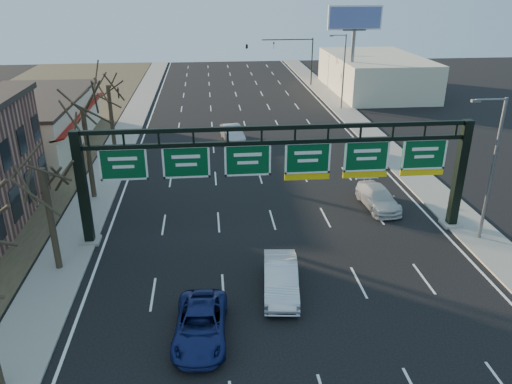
{
  "coord_description": "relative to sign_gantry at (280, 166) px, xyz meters",
  "views": [
    {
      "loc": [
        -4.14,
        -20.18,
        15.17
      ],
      "look_at": [
        -1.38,
        7.46,
        3.2
      ],
      "focal_mm": 35.0,
      "sensor_mm": 36.0,
      "label": 1
    }
  ],
  "objects": [
    {
      "name": "traffic_signal_mast",
      "position": [
        5.53,
        47.0,
        0.87
      ],
      "size": [
        10.16,
        0.54,
        7.0
      ],
      "color": "black",
      "rests_on": "ground"
    },
    {
      "name": "cream_strip",
      "position": [
        -21.64,
        21.0,
        -2.27
      ],
      "size": [
        10.9,
        18.4,
        4.7
      ],
      "color": "beige",
      "rests_on": "ground"
    },
    {
      "name": "sidewalk_right",
      "position": [
        12.64,
        12.0,
        -4.57
      ],
      "size": [
        3.0,
        120.0,
        0.12
      ],
      "primitive_type": "cube",
      "color": "gray",
      "rests_on": "ground"
    },
    {
      "name": "ground",
      "position": [
        -0.16,
        -8.0,
        -4.63
      ],
      "size": [
        160.0,
        160.0,
        0.0
      ],
      "primitive_type": "plane",
      "color": "black",
      "rests_on": "ground"
    },
    {
      "name": "streetlight_near",
      "position": [
        12.31,
        -2.0,
        0.45
      ],
      "size": [
        2.15,
        0.22,
        9.0
      ],
      "color": "slate",
      "rests_on": "sidewalk_right"
    },
    {
      "name": "car_white_wagon",
      "position": [
        7.61,
        3.31,
        -3.91
      ],
      "size": [
        2.34,
        5.09,
        1.44
      ],
      "primitive_type": "imported",
      "rotation": [
        0.0,
        0.0,
        0.07
      ],
      "color": "silver",
      "rests_on": "ground"
    },
    {
      "name": "sign_gantry",
      "position": [
        0.0,
        0.0,
        0.0
      ],
      "size": [
        24.6,
        1.2,
        7.2
      ],
      "color": "black",
      "rests_on": "ground"
    },
    {
      "name": "car_blue_suv",
      "position": [
        -4.98,
        -9.67,
        -3.93
      ],
      "size": [
        2.66,
        5.2,
        1.4
      ],
      "primitive_type": "imported",
      "rotation": [
        0.0,
        0.0,
        -0.07
      ],
      "color": "navy",
      "rests_on": "ground"
    },
    {
      "name": "building_right_distant",
      "position": [
        19.84,
        42.0,
        -2.13
      ],
      "size": [
        12.0,
        20.0,
        5.0
      ],
      "primitive_type": "cube",
      "color": "beige",
      "rests_on": "ground"
    },
    {
      "name": "tree_gantry",
      "position": [
        -12.96,
        -3.0,
        2.48
      ],
      "size": [
        3.6,
        3.6,
        8.48
      ],
      "color": "black",
      "rests_on": "sidewalk_left"
    },
    {
      "name": "car_grey_far",
      "position": [
        10.01,
        13.47,
        -3.96
      ],
      "size": [
        1.79,
        4.01,
        1.34
      ],
      "primitive_type": "imported",
      "rotation": [
        0.0,
        0.0,
        -0.05
      ],
      "color": "#3B3E40",
      "rests_on": "ground"
    },
    {
      "name": "lane_markings",
      "position": [
        -0.16,
        12.0,
        -4.62
      ],
      "size": [
        21.6,
        120.0,
        0.01
      ],
      "primitive_type": "cube",
      "color": "white",
      "rests_on": "ground"
    },
    {
      "name": "streetlight_far",
      "position": [
        12.31,
        32.0,
        0.45
      ],
      "size": [
        2.15,
        0.22,
        9.0
      ],
      "color": "slate",
      "rests_on": "sidewalk_right"
    },
    {
      "name": "tree_mid",
      "position": [
        -12.96,
        7.0,
        3.23
      ],
      "size": [
        3.6,
        3.6,
        9.24
      ],
      "color": "black",
      "rests_on": "sidewalk_left"
    },
    {
      "name": "sidewalk_left",
      "position": [
        -12.96,
        12.0,
        -4.57
      ],
      "size": [
        3.0,
        120.0,
        0.12
      ],
      "primitive_type": "cube",
      "color": "gray",
      "rests_on": "ground"
    },
    {
      "name": "car_silver_sedan",
      "position": [
        -0.84,
        -6.46,
        -3.81
      ],
      "size": [
        2.25,
        5.11,
        1.63
      ],
      "primitive_type": "imported",
      "rotation": [
        0.0,
        0.0,
        -0.11
      ],
      "color": "silver",
      "rests_on": "ground"
    },
    {
      "name": "tree_far",
      "position": [
        -12.96,
        17.0,
        2.86
      ],
      "size": [
        3.6,
        3.6,
        8.86
      ],
      "color": "black",
      "rests_on": "sidewalk_left"
    },
    {
      "name": "car_silver_distant",
      "position": [
        -1.86,
        19.95,
        -3.82
      ],
      "size": [
        2.45,
        5.09,
        1.61
      ],
      "primitive_type": "imported",
      "rotation": [
        0.0,
        0.0,
        0.16
      ],
      "color": "#9F9EA2",
      "rests_on": "ground"
    },
    {
      "name": "billboard_right",
      "position": [
        14.84,
        36.98,
        4.43
      ],
      "size": [
        7.0,
        0.5,
        12.0
      ],
      "color": "slate",
      "rests_on": "ground"
    }
  ]
}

